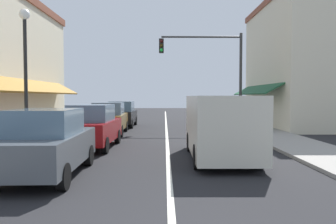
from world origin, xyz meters
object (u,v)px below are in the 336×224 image
(parked_car_nearest_left, at_px, (47,143))
(traffic_signal_mast_arm, at_px, (213,64))
(parked_car_third_left, at_px, (109,118))
(parked_car_far_left, at_px, (122,114))
(street_lamp_left_near, at_px, (25,59))
(van_in_lane, at_px, (220,125))
(parked_car_second_left, at_px, (92,127))

(parked_car_nearest_left, xyz_separation_m, traffic_signal_mast_arm, (6.22, 12.67, 3.34))
(parked_car_third_left, height_order, parked_car_far_left, same)
(parked_car_nearest_left, bearing_deg, street_lamp_left_near, 119.98)
(parked_car_nearest_left, height_order, parked_car_third_left, same)
(parked_car_nearest_left, relative_size, parked_car_far_left, 1.00)
(parked_car_nearest_left, relative_size, parked_car_third_left, 1.00)
(street_lamp_left_near, bearing_deg, parked_car_third_left, 76.69)
(van_in_lane, distance_m, traffic_signal_mast_arm, 10.79)
(parked_car_second_left, xyz_separation_m, parked_car_far_left, (-0.03, 9.65, 0.00))
(parked_car_far_left, bearing_deg, parked_car_nearest_left, -89.72)
(parked_car_nearest_left, height_order, van_in_lane, van_in_lane)
(traffic_signal_mast_arm, bearing_deg, parked_car_second_left, -127.65)
(parked_car_second_left, distance_m, parked_car_far_left, 9.65)
(parked_car_third_left, relative_size, traffic_signal_mast_arm, 0.67)
(parked_car_second_left, xyz_separation_m, traffic_signal_mast_arm, (6.08, 7.89, 3.34))
(parked_car_second_left, height_order, parked_car_third_left, same)
(parked_car_far_left, relative_size, van_in_lane, 0.79)
(parked_car_second_left, bearing_deg, parked_car_nearest_left, -90.14)
(parked_car_third_left, height_order, traffic_signal_mast_arm, traffic_signal_mast_arm)
(parked_car_second_left, height_order, traffic_signal_mast_arm, traffic_signal_mast_arm)
(parked_car_far_left, distance_m, street_lamp_left_near, 12.06)
(parked_car_far_left, relative_size, street_lamp_left_near, 0.81)
(parked_car_third_left, relative_size, parked_car_far_left, 1.01)
(parked_car_nearest_left, height_order, parked_car_far_left, same)
(van_in_lane, bearing_deg, parked_car_nearest_left, -153.41)
(parked_car_third_left, bearing_deg, street_lamp_left_near, -104.79)
(parked_car_nearest_left, xyz_separation_m, parked_car_far_left, (0.11, 14.44, 0.00))
(parked_car_far_left, xyz_separation_m, traffic_signal_mast_arm, (6.11, -1.77, 3.34))
(parked_car_second_left, bearing_deg, parked_car_third_left, 93.30)
(parked_car_second_left, xyz_separation_m, parked_car_third_left, (-0.16, 5.01, 0.00))
(parked_car_nearest_left, bearing_deg, traffic_signal_mast_arm, 62.67)
(parked_car_nearest_left, bearing_deg, parked_car_third_left, 88.94)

